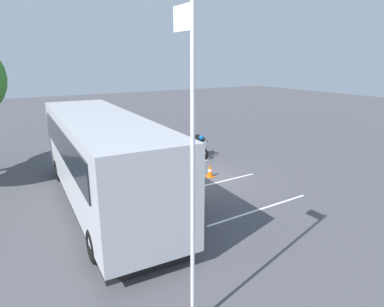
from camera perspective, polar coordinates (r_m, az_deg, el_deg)
The scene contains 12 objects.
ground_plane at distance 14.66m, azimuth 0.58°, elevation -4.49°, with size 80.00×80.00×0.00m, color #4C4C51.
tour_bus at distance 12.04m, azimuth -15.11°, elevation -1.36°, with size 9.95×3.01×3.25m.
spectator_far_left at distance 12.20m, azimuth -0.38°, elevation -3.80°, with size 0.57×0.31×1.68m.
spectator_left at distance 12.84m, azimuth -3.39°, elevation -2.43°, with size 0.57×0.39×1.79m.
spectator_centre at distance 13.98m, azimuth -4.03°, elevation -1.32°, with size 0.57×0.38×1.65m.
parked_motorcycle_silver at distance 11.14m, azimuth -0.96°, elevation -8.61°, with size 2.05×0.64×0.99m.
stunt_motorcycle at distance 18.02m, azimuth 0.94°, elevation 1.44°, with size 2.05×0.58×1.23m.
flagpole at distance 5.82m, azimuth -0.04°, elevation -5.83°, with size 0.78×0.36×5.98m.
traffic_cone at distance 14.91m, azimuth 3.13°, elevation -2.90°, with size 0.34×0.34×0.63m.
bay_line_a at distance 12.10m, azimuth 11.66°, elevation -9.37°, with size 0.22×4.62×0.01m.
bay_line_b at distance 14.20m, azimuth 3.57°, elevation -5.19°, with size 0.22×4.60×0.01m.
bay_line_c at distance 16.56m, azimuth -2.25°, elevation -2.07°, with size 0.20×3.67×0.01m.
Camera 1 is at (-11.66, 7.28, 5.09)m, focal length 31.00 mm.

